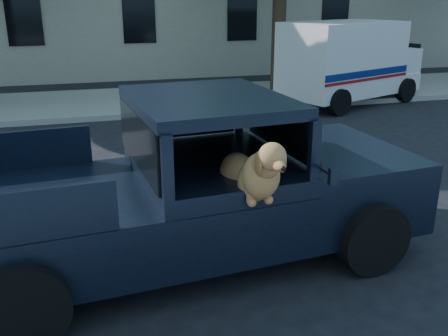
{
  "coord_description": "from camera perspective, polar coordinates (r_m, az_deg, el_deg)",
  "views": [
    {
      "loc": [
        -1.15,
        -5.87,
        3.13
      ],
      "look_at": [
        0.28,
        -0.78,
        1.28
      ],
      "focal_mm": 40.0,
      "sensor_mm": 36.0,
      "label": 1
    }
  ],
  "objects": [
    {
      "name": "far_sidewalk",
      "position": [
        15.42,
        -11.13,
        7.45
      ],
      "size": [
        60.0,
        4.0,
        0.15
      ],
      "primitive_type": "cube",
      "color": "gray",
      "rests_on": "ground"
    },
    {
      "name": "pickup_truck",
      "position": [
        6.06,
        -4.95,
        -4.58
      ],
      "size": [
        5.84,
        3.07,
        2.03
      ],
      "rotation": [
        0.0,
        0.0,
        0.09
      ],
      "color": "black",
      "rests_on": "ground"
    },
    {
      "name": "mail_truck",
      "position": [
        15.59,
        13.97,
        11.0
      ],
      "size": [
        4.79,
        3.47,
        2.4
      ],
      "rotation": [
        0.0,
        0.0,
        0.37
      ],
      "color": "silver",
      "rests_on": "ground"
    },
    {
      "name": "ground",
      "position": [
        6.75,
        -4.09,
        -8.42
      ],
      "size": [
        120.0,
        120.0,
        0.0
      ],
      "primitive_type": "plane",
      "color": "black",
      "rests_on": "ground"
    },
    {
      "name": "lane_stripes",
      "position": [
        10.28,
        2.99,
        1.52
      ],
      "size": [
        21.6,
        0.14,
        0.01
      ],
      "primitive_type": null,
      "color": "silver",
      "rests_on": "ground"
    }
  ]
}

